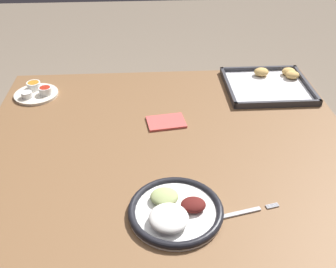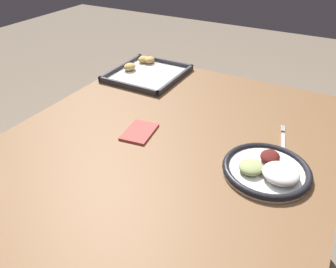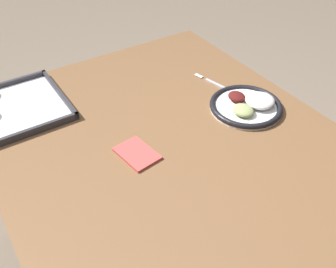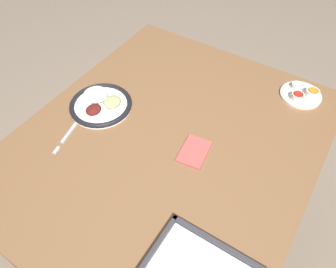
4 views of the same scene
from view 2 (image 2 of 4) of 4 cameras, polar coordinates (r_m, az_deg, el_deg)
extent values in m
cube|color=brown|center=(1.06, 0.01, -2.02)|extent=(1.21, 1.02, 0.03)
cylinder|color=brown|center=(1.64, 24.44, -6.65)|extent=(0.06, 0.06, 0.69)
cylinder|color=brown|center=(1.86, -4.13, 1.73)|extent=(0.06, 0.06, 0.69)
cylinder|color=white|center=(0.97, 16.70, -6.20)|extent=(0.24, 0.24, 0.01)
torus|color=black|center=(0.96, 16.75, -5.93)|extent=(0.25, 0.25, 0.02)
ellipsoid|color=white|center=(0.93, 19.08, -6.50)|extent=(0.10, 0.10, 0.03)
ellipsoid|color=#511614|center=(0.99, 17.34, -3.78)|extent=(0.06, 0.06, 0.03)
ellipsoid|color=#9EAD6B|center=(0.94, 14.25, -5.57)|extent=(0.07, 0.07, 0.03)
cube|color=#B2B2B7|center=(1.09, 19.41, -1.92)|extent=(0.14, 0.04, 0.00)
cylinder|color=#B2B2B7|center=(1.18, 19.65, 0.89)|extent=(0.03, 0.01, 0.00)
cylinder|color=#B2B2B7|center=(1.18, 19.47, 0.91)|extent=(0.03, 0.01, 0.00)
cylinder|color=#B2B2B7|center=(1.18, 19.30, 0.94)|extent=(0.03, 0.01, 0.00)
cylinder|color=#B2B2B7|center=(1.18, 19.13, 0.97)|extent=(0.03, 0.01, 0.00)
cube|color=#333338|center=(1.52, -3.55, 10.20)|extent=(0.33, 0.30, 0.01)
cube|color=silver|center=(1.52, -3.55, 10.34)|extent=(0.30, 0.28, 0.00)
cube|color=#333338|center=(1.45, 1.42, 9.56)|extent=(0.33, 0.01, 0.02)
cube|color=#333338|center=(1.59, -8.12, 11.53)|extent=(0.33, 0.01, 0.02)
cube|color=#333338|center=(1.39, -7.03, 8.36)|extent=(0.01, 0.30, 0.02)
cube|color=#333338|center=(1.64, -0.58, 12.53)|extent=(0.01, 0.30, 0.02)
ellipsoid|color=tan|center=(1.56, -6.69, 11.55)|extent=(0.06, 0.05, 0.03)
ellipsoid|color=tan|center=(1.65, -4.31, 12.86)|extent=(0.06, 0.05, 0.03)
ellipsoid|color=tan|center=(1.64, -3.26, 12.75)|extent=(0.06, 0.05, 0.03)
cube|color=#CC4C47|center=(1.10, -4.92, 0.47)|extent=(0.14, 0.11, 0.01)
camera|label=1|loc=(0.93, 78.38, 18.55)|focal=42.00mm
camera|label=3|loc=(0.93, -72.55, 25.20)|focal=42.00mm
camera|label=4|loc=(1.66, -2.34, 44.45)|focal=35.00mm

